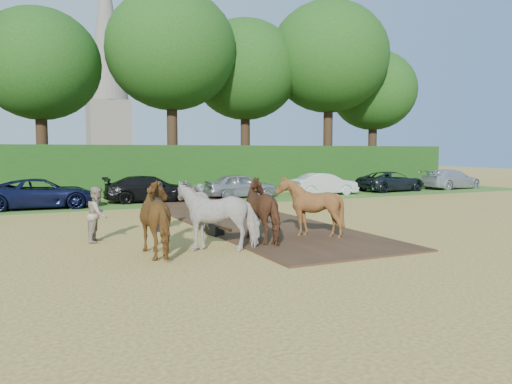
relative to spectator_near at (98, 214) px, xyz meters
name	(u,v)px	position (x,y,z in m)	size (l,w,h in m)	color
ground	(286,253)	(4.20, -3.83, -0.81)	(120.00, 120.00, 0.00)	gold
earth_strip	(236,217)	(5.70, 3.17, -0.79)	(4.50, 17.00, 0.05)	#472D1C
grass_verge	(156,202)	(4.20, 10.17, -0.80)	(50.00, 5.00, 0.03)	#38601E
hedgerow	(137,170)	(4.20, 14.67, 0.69)	(46.00, 1.60, 3.00)	#14380F
spectator_near	(98,214)	(0.00, 0.00, 0.00)	(0.79, 0.62, 1.63)	#BCA994
spectator_far	(159,206)	(2.09, 1.12, 0.02)	(0.98, 0.41, 1.67)	#282A35
plough_team	(242,212)	(3.64, -2.23, 0.12)	(6.17, 4.70, 1.88)	brown
parked_cars	(209,188)	(7.12, 10.28, -0.13)	(41.47, 3.42, 1.44)	silver
treeline	(97,49)	(2.51, 17.86, 8.16)	(48.70, 10.60, 14.21)	#382616
church	(107,63)	(8.20, 51.17, 12.92)	(5.20, 5.20, 27.00)	slate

